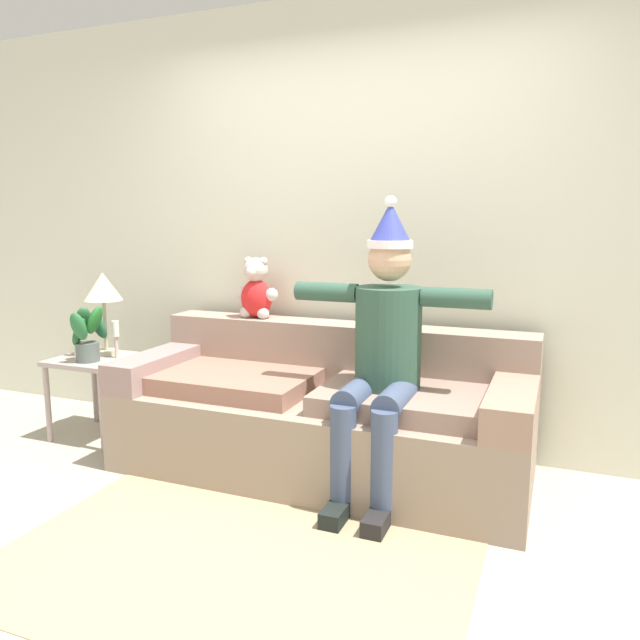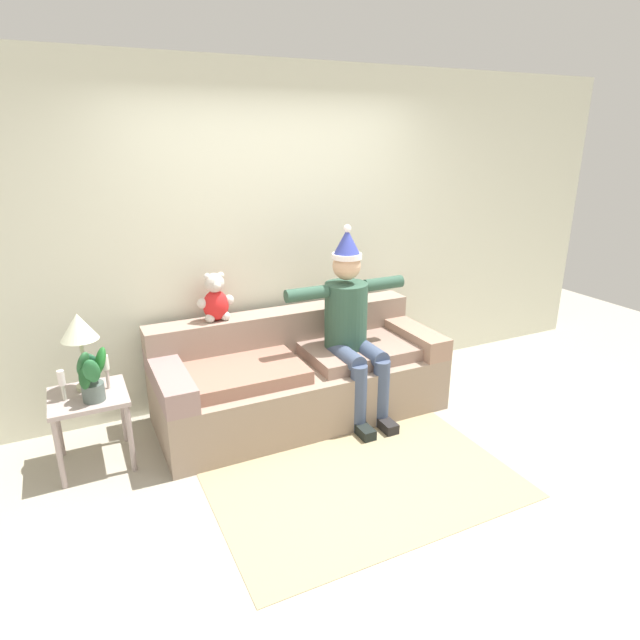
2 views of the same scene
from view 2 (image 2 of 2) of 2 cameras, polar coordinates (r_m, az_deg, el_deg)
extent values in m
plane|color=#A8A08F|center=(3.71, 4.37, -16.43)|extent=(10.00, 10.00, 0.00)
cube|color=beige|center=(4.49, -5.24, 8.74)|extent=(7.00, 0.10, 2.70)
cube|color=gray|center=(4.34, -2.00, -7.39)|extent=(2.25, 0.91, 0.44)
cube|color=gray|center=(4.46, -3.81, -1.10)|extent=(2.25, 0.24, 0.35)
cube|color=gray|center=(3.95, -15.74, -6.02)|extent=(0.22, 0.91, 0.17)
cube|color=#9D7A67|center=(4.68, 9.40, -1.50)|extent=(0.22, 0.91, 0.17)
cube|color=#966A58|center=(4.02, -8.40, -5.57)|extent=(0.90, 0.64, 0.10)
cube|color=gray|center=(4.39, 4.28, -3.19)|extent=(0.90, 0.64, 0.10)
cylinder|color=#2F513F|center=(4.25, 2.77, 0.53)|extent=(0.34, 0.34, 0.52)
sphere|color=tan|center=(4.14, 2.85, 5.78)|extent=(0.22, 0.22, 0.22)
cylinder|color=white|center=(4.13, 2.87, 6.82)|extent=(0.23, 0.23, 0.04)
cone|color=#35409E|center=(4.11, 2.90, 8.32)|extent=(0.21, 0.21, 0.20)
sphere|color=white|center=(4.09, 2.92, 9.70)|extent=(0.06, 0.06, 0.06)
cylinder|color=#404E6A|center=(4.14, 2.81, -3.87)|extent=(0.14, 0.40, 0.14)
cylinder|color=#404E6A|center=(4.10, 4.11, -8.33)|extent=(0.13, 0.13, 0.54)
cube|color=black|center=(4.15, 4.59, -11.60)|extent=(0.10, 0.24, 0.08)
cylinder|color=#404E6A|center=(4.23, 5.20, -3.40)|extent=(0.14, 0.40, 0.14)
cylinder|color=#404E6A|center=(4.19, 6.50, -7.74)|extent=(0.13, 0.13, 0.54)
cube|color=black|center=(4.24, 6.97, -10.95)|extent=(0.10, 0.24, 0.08)
cylinder|color=#2F513F|center=(4.04, -1.43, 2.81)|extent=(0.34, 0.10, 0.10)
cylinder|color=#2F513F|center=(4.36, 6.75, 3.89)|extent=(0.34, 0.10, 0.10)
ellipsoid|color=red|center=(4.20, -11.02, 1.54)|extent=(0.20, 0.16, 0.24)
sphere|color=beige|center=(4.15, -11.18, 3.91)|extent=(0.15, 0.15, 0.15)
sphere|color=beige|center=(4.10, -10.94, 3.58)|extent=(0.07, 0.07, 0.07)
sphere|color=beige|center=(4.13, -11.93, 4.52)|extent=(0.05, 0.05, 0.05)
sphere|color=beige|center=(4.15, -10.52, 4.70)|extent=(0.05, 0.05, 0.05)
sphere|color=beige|center=(4.17, -12.43, 1.74)|extent=(0.08, 0.08, 0.08)
sphere|color=beige|center=(4.19, -11.63, 0.21)|extent=(0.08, 0.08, 0.08)
sphere|color=beige|center=(4.22, -9.67, 2.12)|extent=(0.08, 0.08, 0.08)
sphere|color=beige|center=(4.22, -10.05, 0.44)|extent=(0.08, 0.08, 0.08)
cube|color=#A79591|center=(3.91, -23.46, -7.49)|extent=(0.49, 0.48, 0.03)
cylinder|color=#A79591|center=(3.85, -26.00, -12.74)|extent=(0.04, 0.04, 0.49)
cylinder|color=#A79591|center=(3.85, -19.50, -11.79)|extent=(0.04, 0.04, 0.49)
cylinder|color=#A79591|center=(4.22, -26.12, -9.92)|extent=(0.04, 0.04, 0.49)
cylinder|color=#A79591|center=(4.22, -20.24, -9.06)|extent=(0.04, 0.04, 0.49)
cylinder|color=#B6B795|center=(3.98, -23.49, -6.51)|extent=(0.14, 0.14, 0.03)
cylinder|color=#BABB93|center=(3.91, -23.83, -4.14)|extent=(0.02, 0.02, 0.33)
cone|color=beige|center=(3.83, -24.34, -0.64)|extent=(0.24, 0.24, 0.18)
cylinder|color=#525F59|center=(3.78, -22.96, -7.05)|extent=(0.14, 0.14, 0.12)
ellipsoid|color=#1D6424|center=(3.71, -22.35, -4.03)|extent=(0.13, 0.14, 0.20)
ellipsoid|color=#205635|center=(3.80, -23.08, -4.36)|extent=(0.17, 0.11, 0.21)
ellipsoid|color=#285D32|center=(3.73, -23.91, -4.27)|extent=(0.15, 0.17, 0.20)
ellipsoid|color=#1F5528|center=(3.71, -23.74, -5.41)|extent=(0.13, 0.18, 0.21)
ellipsoid|color=#266535|center=(3.65, -23.13, -5.03)|extent=(0.13, 0.11, 0.20)
cylinder|color=beige|center=(3.86, -25.61, -6.98)|extent=(0.02, 0.02, 0.11)
cylinder|color=white|center=(3.82, -25.84, -5.57)|extent=(0.04, 0.04, 0.10)
cylinder|color=beige|center=(3.91, -21.66, -5.83)|extent=(0.02, 0.02, 0.14)
cylinder|color=white|center=(3.87, -21.88, -4.22)|extent=(0.04, 0.04, 0.10)
cube|color=tan|center=(3.68, 4.70, -16.70)|extent=(1.94, 1.30, 0.01)
camera|label=1|loc=(2.91, 50.22, -2.91)|focal=34.03mm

